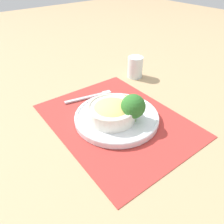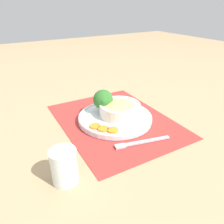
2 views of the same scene
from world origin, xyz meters
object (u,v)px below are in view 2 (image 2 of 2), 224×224
(broccoli_floret, at_px, (103,100))
(water_glass, at_px, (64,168))
(fork, at_px, (137,143))
(bowl, at_px, (120,108))

(broccoli_floret, height_order, water_glass, broccoli_floret)
(broccoli_floret, relative_size, fork, 0.51)
(bowl, xyz_separation_m, water_glass, (-0.19, 0.29, -0.01))
(broccoli_floret, xyz_separation_m, water_glass, (-0.25, 0.25, -0.03))
(broccoli_floret, distance_m, fork, 0.23)
(broccoli_floret, height_order, fork, broccoli_floret)
(bowl, distance_m, fork, 0.18)
(bowl, xyz_separation_m, fork, (-0.17, 0.04, -0.04))
(broccoli_floret, bearing_deg, bowl, -140.13)
(bowl, relative_size, broccoli_floret, 1.68)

